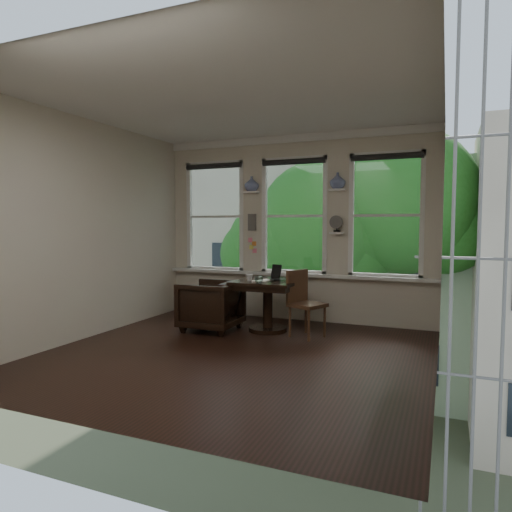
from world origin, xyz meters
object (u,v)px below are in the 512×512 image
at_px(armchair_left, 211,305).
at_px(mug, 249,278).
at_px(table, 268,306).
at_px(laptop, 279,280).
at_px(side_chair_right, 307,304).

height_order(armchair_left, mug, mug).
xyz_separation_m(table, mug, (-0.22, -0.18, 0.42)).
bearing_deg(table, armchair_left, -160.78).
relative_size(table, laptop, 2.83).
xyz_separation_m(table, laptop, (0.18, -0.02, 0.39)).
relative_size(table, mug, 8.64).
xyz_separation_m(side_chair_right, mug, (-0.85, -0.05, 0.34)).
height_order(laptop, mug, mug).
bearing_deg(table, side_chair_right, -11.12).
bearing_deg(side_chair_right, table, 102.61).
height_order(table, laptop, laptop).
xyz_separation_m(armchair_left, mug, (0.58, 0.10, 0.43)).
xyz_separation_m(table, armchair_left, (-0.80, -0.28, -0.01)).
height_order(armchair_left, laptop, laptop).
relative_size(armchair_left, mug, 7.80).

